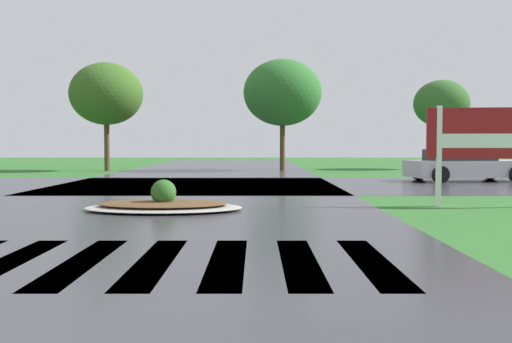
% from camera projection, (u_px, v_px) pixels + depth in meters
% --- Properties ---
extents(asphalt_roadway, '(9.87, 80.00, 0.01)m').
position_uv_depth(asphalt_roadway, '(155.00, 211.00, 13.00)').
color(asphalt_roadway, '#35353A').
rests_on(asphalt_roadway, ground).
extents(asphalt_cross_road, '(90.00, 8.88, 0.01)m').
position_uv_depth(asphalt_cross_road, '(193.00, 185.00, 21.08)').
color(asphalt_cross_road, '#35353A').
rests_on(asphalt_cross_road, ground).
extents(crosswalk_stripes, '(7.65, 3.20, 0.01)m').
position_uv_depth(crosswalk_stripes, '(80.00, 262.00, 7.38)').
color(crosswalk_stripes, white).
rests_on(crosswalk_stripes, ground).
extents(estate_billboard, '(2.59, 0.38, 2.35)m').
position_uv_depth(estate_billboard, '(481.00, 139.00, 13.78)').
color(estate_billboard, white).
rests_on(estate_billboard, ground).
extents(median_island, '(3.47, 2.18, 0.68)m').
position_uv_depth(median_island, '(161.00, 205.00, 13.08)').
color(median_island, '#9E9B93').
rests_on(median_island, ground).
extents(car_dark_suv, '(4.70, 2.66, 1.24)m').
position_uv_depth(car_dark_suv, '(462.00, 166.00, 23.25)').
color(car_dark_suv, '#B7B7BF').
rests_on(car_dark_suv, ground).
extents(background_treeline, '(47.49, 6.18, 6.23)m').
position_uv_depth(background_treeline, '(167.00, 98.00, 33.10)').
color(background_treeline, '#4C3823').
rests_on(background_treeline, ground).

